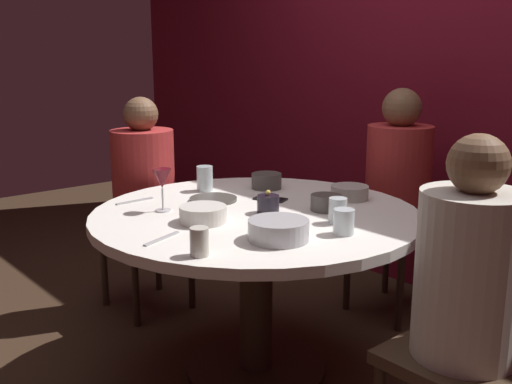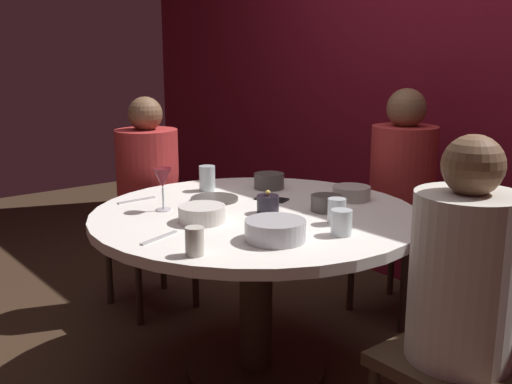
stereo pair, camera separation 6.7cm
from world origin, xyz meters
The scene contains 21 objects.
ground_plane centered at (0.00, 0.00, 0.00)m, with size 8.00×8.00×0.00m, color #382619.
back_wall centered at (0.00, 1.40, 1.30)m, with size 6.00×0.10×2.60m, color maroon.
dining_table centered at (0.00, 0.00, 0.58)m, with size 1.34×1.34×0.72m.
seated_diner_left centered at (-0.90, 0.00, 0.71)m, with size 0.40×0.40×1.14m.
seated_diner_back centered at (0.00, 0.96, 0.73)m, with size 0.40×0.40×1.19m.
seated_diner_right centered at (0.95, 0.00, 0.70)m, with size 0.40×0.40×1.14m.
candle_holder centered at (0.06, 0.02, 0.76)m, with size 0.09×0.09×0.10m.
wine_glass centered at (-0.25, -0.29, 0.85)m, with size 0.08×0.08×0.18m.
dinner_plate centered at (-0.25, -0.03, 0.73)m, with size 0.21×0.21×0.01m, color #4C4742.
cell_phone centered at (-0.10, 0.17, 0.73)m, with size 0.07×0.14×0.01m, color black.
bowl_serving_large centered at (0.34, -0.20, 0.76)m, with size 0.21×0.21×0.07m, color #B7B7BC.
bowl_salad_center centered at (0.18, 0.22, 0.76)m, with size 0.13×0.13×0.07m, color #4C4742.
bowl_small_white centered at (-0.28, 0.31, 0.76)m, with size 0.14×0.14×0.07m, color #4C4742.
bowl_sauce_side centered at (0.11, 0.45, 0.75)m, with size 0.17×0.17×0.06m, color #B2ADA3.
bowl_rice_portion centered at (-0.01, -0.26, 0.76)m, with size 0.18×0.18×0.06m, color silver.
cup_near_candle centered at (0.33, 0.12, 0.77)m, with size 0.07×0.07×0.10m, color silver.
cup_by_left_diner centered at (0.44, 0.03, 0.77)m, with size 0.08×0.08×0.09m, color silver.
cup_by_right_diner centered at (0.30, -0.50, 0.77)m, with size 0.06×0.06×0.09m, color beige.
cup_center_front centered at (-0.43, 0.06, 0.78)m, with size 0.08×0.08×0.12m, color silver.
fork_near_plate centered at (0.07, -0.50, 0.73)m, with size 0.02×0.18×0.01m, color #B7B7BC.
knife_near_plate centered at (-0.46, -0.30, 0.73)m, with size 0.02×0.18×0.01m, color #B7B7BC.
Camera 2 is at (1.81, -1.48, 1.35)m, focal length 41.56 mm.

